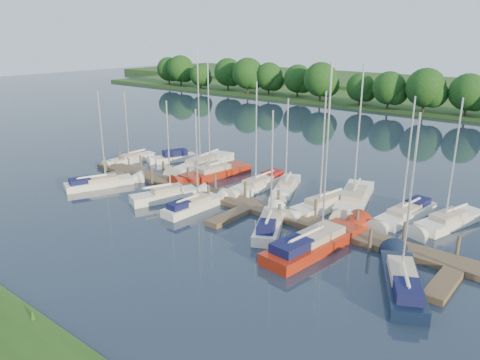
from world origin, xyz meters
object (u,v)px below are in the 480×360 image
Objects in this scene: sailboat_s_2 at (195,206)px; motorboat at (173,158)px; sailboat_n_0 at (131,160)px; sailboat_n_5 at (286,188)px; dock at (247,209)px.

motorboat is at bearing 145.42° from sailboat_s_2.
sailboat_n_5 is (18.72, 2.74, -0.00)m from sailboat_n_0.
motorboat is (-15.77, 6.77, 0.12)m from dock.
sailboat_n_5 reaches higher than sailboat_s_2.
sailboat_n_5 is (-0.32, 6.19, 0.07)m from dock.
motorboat is 0.64× the size of sailboat_s_2.
sailboat_n_0 is 18.92m from sailboat_n_5.
sailboat_s_2 is (15.60, -5.89, 0.05)m from sailboat_n_0.
motorboat is 15.46m from sailboat_n_5.
motorboat is 15.38m from sailboat_s_2.
dock is 19.36m from sailboat_n_0.
sailboat_s_2 is (-3.12, -8.63, 0.05)m from sailboat_n_5.
sailboat_n_0 is at bearing 69.66° from motorboat.
sailboat_s_2 is at bearing 167.57° from motorboat.
sailboat_n_5 reaches higher than dock.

